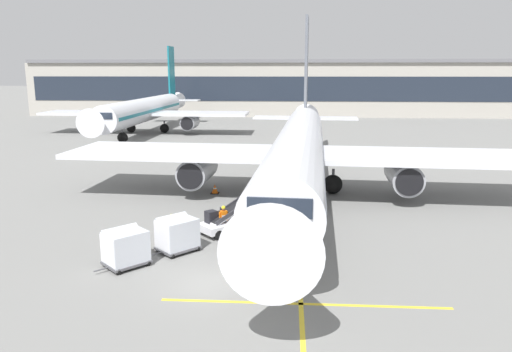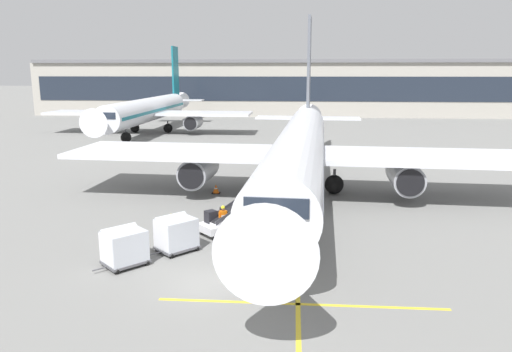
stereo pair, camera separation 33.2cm
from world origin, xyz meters
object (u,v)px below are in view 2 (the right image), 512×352
Objects in this scene: parked_airplane at (300,148)px; safety_cone_engine_keepout at (216,189)px; ground_crew_by_loader at (171,227)px; baggage_cart_lead at (176,233)px; baggage_cart_second at (124,246)px; belt_loader at (231,218)px; ground_crew_by_carts at (223,218)px; distant_airplane at (149,110)px.

parked_airplane is 7.31m from safety_cone_engine_keepout.
safety_cone_engine_keepout is at bearing 86.82° from ground_crew_by_loader.
baggage_cart_second is at bearing -133.81° from baggage_cart_lead.
belt_loader is 1.88× the size of baggage_cart_lead.
ground_crew_by_loader and ground_crew_by_carts have the same top height.
baggage_cart_lead reaches higher than ground_crew_by_carts.
safety_cone_engine_keepout is at bearing 101.54° from ground_crew_by_carts.
belt_loader is (-4.16, -8.95, -2.85)m from parked_airplane.
safety_cone_engine_keepout is at bearing 104.50° from belt_loader.
distant_airplane reaches higher than ground_crew_by_carts.
belt_loader is 2.75× the size of ground_crew_by_carts.
parked_airplane is 25.91× the size of ground_crew_by_carts.
baggage_cart_lead is 2.99m from baggage_cart_second.
ground_crew_by_carts is 2.39× the size of safety_cone_engine_keepout.
distant_airplane is at bearing 121.54° from parked_airplane.
belt_loader is 9.41m from safety_cone_engine_keepout.
baggage_cart_second is (-2.07, -2.16, 0.00)m from baggage_cart_lead.
parked_airplane is at bearing 65.10° from belt_loader.
parked_airplane is at bearing 57.88° from ground_crew_by_loader.
baggage_cart_second reaches higher than ground_crew_by_carts.
ground_crew_by_loader is 0.04× the size of distant_airplane.
baggage_cart_second is 1.46× the size of ground_crew_by_carts.
baggage_cart_lead reaches higher than safety_cone_engine_keepout.
ground_crew_by_carts is 50.17m from distant_airplane.
baggage_cart_second is 1.46× the size of ground_crew_by_loader.
ground_crew_by_carts is (4.19, 5.06, -0.00)m from baggage_cart_second.
ground_crew_by_loader is at bearing 63.58° from baggage_cart_second.
baggage_cart_lead is (-6.66, -12.40, -2.68)m from parked_airplane.
baggage_cart_lead is at bearing 46.19° from baggage_cart_second.
baggage_cart_second is 14.88m from safety_cone_engine_keepout.
ground_crew_by_carts is at bearing -68.63° from distant_airplane.
safety_cone_engine_keepout is (-2.35, 9.10, -0.48)m from belt_loader.
ground_crew_by_loader reaches higher than safety_cone_engine_keepout.
parked_airplane is 14.33m from baggage_cart_lead.
baggage_cart_second is at bearing -98.57° from safety_cone_engine_keepout.
baggage_cart_lead is 0.06× the size of distant_airplane.
belt_loader is at bearing -75.50° from safety_cone_engine_keepout.
ground_crew_by_loader is 2.39× the size of safety_cone_engine_keepout.
ground_crew_by_loader is 11.57m from safety_cone_engine_keepout.
ground_crew_by_loader is (-2.99, -2.43, 0.16)m from belt_loader.
parked_airplane is 10.27m from belt_loader.
distant_airplane is at bearing 111.37° from ground_crew_by_carts.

